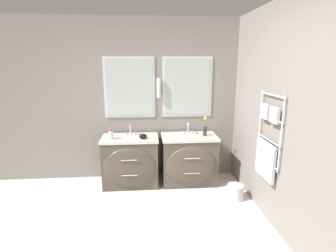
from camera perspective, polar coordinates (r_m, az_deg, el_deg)
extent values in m
cube|color=gray|center=(4.32, -7.23, 5.48)|extent=(4.94, 0.06, 2.60)
cube|color=silver|center=(4.26, -8.39, 8.28)|extent=(0.81, 0.01, 0.97)
cube|color=#B2BCBA|center=(4.25, -8.40, 8.26)|extent=(0.74, 0.01, 0.90)
cube|color=silver|center=(4.30, 4.21, 8.43)|extent=(0.81, 0.01, 0.97)
cube|color=#B2BCBA|center=(4.29, 4.23, 8.42)|extent=(0.74, 0.01, 0.90)
cylinder|color=white|center=(4.21, -2.03, 8.35)|extent=(0.07, 0.07, 0.31)
cube|color=silver|center=(4.25, -2.06, 8.40)|extent=(0.05, 0.02, 0.08)
cube|color=gray|center=(3.44, 21.34, 2.60)|extent=(0.06, 4.29, 2.60)
cylinder|color=silver|center=(3.07, 23.40, -1.86)|extent=(0.02, 0.02, 0.86)
cylinder|color=silver|center=(3.55, 19.36, 0.44)|extent=(0.02, 0.02, 0.86)
cylinder|color=silver|center=(3.24, 21.84, 6.28)|extent=(0.02, 0.54, 0.02)
cylinder|color=silver|center=(3.28, 21.43, 1.65)|extent=(0.02, 0.54, 0.02)
cylinder|color=silver|center=(3.34, 21.04, -2.85)|extent=(0.02, 0.54, 0.02)
cylinder|color=silver|center=(3.42, 20.66, -7.16)|extent=(0.02, 0.54, 0.02)
cube|color=#B7BCC1|center=(3.41, 20.41, -6.93)|extent=(0.04, 0.46, 0.45)
cube|color=#B7BCC1|center=(3.15, 22.16, 2.21)|extent=(0.04, 0.19, 0.18)
cube|color=#B7BCC1|center=(3.37, 20.37, 3.02)|extent=(0.04, 0.19, 0.18)
cube|color=#4C4238|center=(4.24, -8.11, -7.72)|extent=(0.85, 0.51, 0.74)
ellipsoid|color=#4C4238|center=(4.00, -8.33, -9.06)|extent=(0.78, 0.11, 0.62)
cube|color=beige|center=(4.11, -8.29, -2.64)|extent=(0.87, 0.54, 0.04)
ellipsoid|color=white|center=(4.09, -8.30, -3.07)|extent=(0.42, 0.36, 0.09)
cylinder|color=silver|center=(3.88, -8.46, -7.41)|extent=(0.23, 0.01, 0.01)
cylinder|color=silver|center=(3.97, -8.34, -10.61)|extent=(0.23, 0.01, 0.01)
cube|color=#4C4238|center=(4.28, 4.55, -7.42)|extent=(0.85, 0.51, 0.74)
ellipsoid|color=#4C4238|center=(4.04, 5.12, -8.71)|extent=(0.78, 0.11, 0.62)
cube|color=beige|center=(4.15, 4.65, -2.38)|extent=(0.87, 0.54, 0.04)
ellipsoid|color=white|center=(4.14, 4.70, -2.79)|extent=(0.42, 0.36, 0.09)
cylinder|color=silver|center=(3.93, 5.33, -7.07)|extent=(0.23, 0.01, 0.01)
cylinder|color=silver|center=(4.01, 5.26, -10.24)|extent=(0.23, 0.01, 0.01)
cylinder|color=silver|center=(4.22, -8.22, -0.68)|extent=(0.02, 0.02, 0.18)
cylinder|color=silver|center=(4.15, -8.30, 0.22)|extent=(0.02, 0.10, 0.02)
cylinder|color=silver|center=(4.24, -9.13, -1.64)|extent=(0.03, 0.03, 0.04)
cylinder|color=silver|center=(4.23, -7.25, -1.61)|extent=(0.03, 0.03, 0.04)
cylinder|color=silver|center=(4.26, 4.37, -0.44)|extent=(0.02, 0.02, 0.18)
cylinder|color=silver|center=(4.19, 4.50, 0.46)|extent=(0.02, 0.10, 0.02)
cylinder|color=silver|center=(4.27, 3.43, -1.40)|extent=(0.03, 0.03, 0.04)
cylinder|color=silver|center=(4.29, 5.28, -1.36)|extent=(0.03, 0.03, 0.04)
cylinder|color=silver|center=(4.03, -12.32, -1.94)|extent=(0.07, 0.07, 0.12)
cylinder|color=red|center=(4.01, -12.37, -0.92)|extent=(0.05, 0.05, 0.02)
ellipsoid|color=black|center=(3.99, -5.46, -2.22)|extent=(0.12, 0.12, 0.07)
cylinder|color=#332D2D|center=(4.16, 8.03, -1.10)|extent=(0.06, 0.06, 0.15)
cylinder|color=#477238|center=(4.13, 8.09, 0.79)|extent=(0.01, 0.01, 0.13)
sphere|color=#E5BF47|center=(4.12, 8.12, 1.70)|extent=(0.05, 0.05, 0.05)
cylinder|color=#B7B7BC|center=(3.98, 14.45, -13.72)|extent=(0.24, 0.24, 0.21)
torus|color=#B7B7BC|center=(3.93, 14.53, -12.44)|extent=(0.24, 0.24, 0.01)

